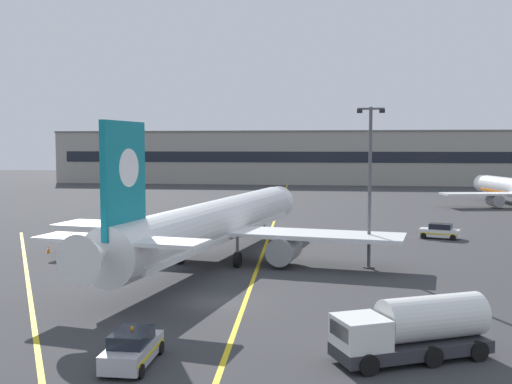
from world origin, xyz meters
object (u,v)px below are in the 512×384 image
service_car_second (440,232)px  airliner_foreground (216,224)px  safety_cone_by_nose_gear (247,232)px  safety_cone_by_port_wing (48,250)px  service_car_third (132,349)px  apron_lamp_post (370,184)px  service_truck_fuel_white (414,329)px

service_car_second → airliner_foreground: bearing=-142.9°
safety_cone_by_nose_gear → safety_cone_by_port_wing: 22.03m
service_car_second → safety_cone_by_port_wing: size_ratio=8.28×
airliner_foreground → service_car_third: 25.13m
airliner_foreground → safety_cone_by_nose_gear: bearing=89.2°
apron_lamp_post → safety_cone_by_port_wing: apron_lamp_post is taller
airliner_foreground → service_truck_fuel_white: airliner_foreground is taller
service_car_third → safety_cone_by_nose_gear: (-0.91, 41.33, -0.51)m
service_car_second → safety_cone_by_nose_gear: (-21.38, 0.04, -0.51)m
service_car_second → service_truck_fuel_white: service_truck_fuel_white is taller
airliner_foreground → service_car_third: airliner_foreground is taller
airliner_foreground → service_truck_fuel_white: size_ratio=5.24×
service_truck_fuel_white → safety_cone_by_port_wing: bearing=141.2°
airliner_foreground → service_car_second: size_ratio=9.08×
service_car_second → service_truck_fuel_white: (-7.45, -38.77, 0.72)m
service_car_second → safety_cone_by_port_wing: (-38.46, -13.87, -0.51)m
service_car_third → service_truck_fuel_white: (13.02, 2.52, 0.72)m
apron_lamp_post → service_truck_fuel_white: 22.25m
apron_lamp_post → safety_cone_by_port_wing: (-29.95, 3.37, -6.70)m
apron_lamp_post → safety_cone_by_nose_gear: bearing=126.7°
apron_lamp_post → service_car_second: 20.19m
safety_cone_by_nose_gear → apron_lamp_post: bearing=-53.3°
apron_lamp_post → service_car_second: bearing=63.7°
service_car_second → safety_cone_by_port_wing: bearing=-160.2°
apron_lamp_post → service_car_second: size_ratio=2.92×
service_car_third → safety_cone_by_nose_gear: size_ratio=7.67×
safety_cone_by_nose_gear → safety_cone_by_port_wing: bearing=-140.8°
airliner_foreground → safety_cone_by_nose_gear: 16.66m
apron_lamp_post → safety_cone_by_port_wing: size_ratio=24.19×
apron_lamp_post → service_car_third: apron_lamp_post is taller
airliner_foreground → service_car_second: airliner_foreground is taller
safety_cone_by_port_wing → service_car_second: bearing=19.8°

